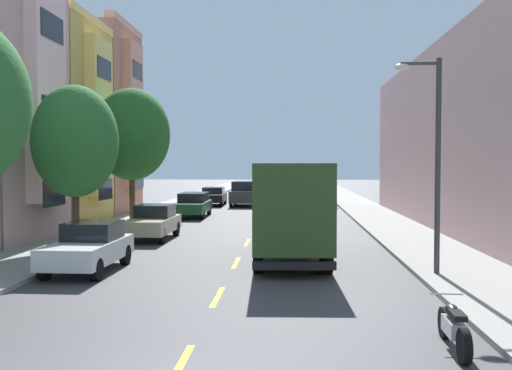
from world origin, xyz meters
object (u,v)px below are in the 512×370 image
Objects in this scene: street_tree_second at (75,141)px; street_tree_third at (132,134)px; parked_pickup_orange at (317,191)px; parked_motorcycle at (454,328)px; parked_hatchback_champagne at (153,222)px; parked_sedan_black at (213,196)px; moving_charcoal_sedan at (244,193)px; parked_hatchback_white at (89,247)px; parked_pickup_burgundy at (321,195)px; delivery_box_truck at (290,205)px; parked_wagon_forest at (193,204)px; street_lamp at (432,148)px.

street_tree_second is 0.87× the size of street_tree_third.
parked_motorcycle is at bearing -89.31° from parked_pickup_orange.
parked_sedan_black is (-0.04, 20.55, -0.01)m from parked_hatchback_champagne.
moving_charcoal_sedan reaches higher than parked_sedan_black.
parked_pickup_orange reaches higher than parked_hatchback_champagne.
parked_hatchback_white is 11.62m from parked_motorcycle.
parked_pickup_burgundy is 30.49m from parked_hatchback_white.
street_tree_third is at bearing -114.14° from parked_pickup_orange.
street_tree_second is 24.17m from moving_charcoal_sedan.
parked_pickup_orange is (2.43, 33.33, -1.08)m from delivery_box_truck.
moving_charcoal_sedan is at bearing 83.05° from parked_hatchback_champagne.
parked_wagon_forest is at bearing 109.46° from parked_motorcycle.
street_tree_second is 1.16× the size of parked_pickup_burgundy.
parked_wagon_forest is at bearing -89.70° from parked_sedan_black.
street_tree_second is at bearing 134.56° from parked_motorcycle.
parked_hatchback_white is (-0.14, -28.23, 0.01)m from parked_sedan_black.
street_lamp is 1.38× the size of parked_sedan_black.
parked_hatchback_champagne is at bearing 58.17° from street_tree_second.
delivery_box_truck reaches higher than parked_hatchback_champagne.
parked_hatchback_champagne and parked_hatchback_white have the same top height.
delivery_box_truck is 8.01m from parked_hatchback_champagne.
street_tree_third is 1.48× the size of moving_charcoal_sedan.
street_tree_third is at bearing -97.51° from parked_sedan_black.
parked_wagon_forest is (2.17, 14.09, -3.38)m from street_tree_second.
moving_charcoal_sedan is (2.62, 27.71, 0.23)m from parked_hatchback_white.
parked_motorcycle is at bearing -58.73° from parked_hatchback_champagne.
parked_hatchback_white is 27.83m from moving_charcoal_sedan.
street_tree_third is 12.97m from parked_hatchback_white.
parked_hatchback_white is at bearing -90.29° from parked_sedan_black.
parked_wagon_forest is at bearing 89.94° from parked_hatchback_champagne.
street_tree_second is at bearing 168.66° from delivery_box_truck.
parked_pickup_burgundy is at bearing 90.80° from parked_motorcycle.
parked_wagon_forest is at bearing 81.24° from street_tree_second.
street_tree_third is 1.76× the size of parked_hatchback_white.
parked_pickup_burgundy is at bearing 58.07° from street_tree_third.
parked_pickup_orange is 2.58× the size of parked_motorcycle.
street_tree_second is 1.31× the size of parked_wagon_forest.
delivery_box_truck is at bearing -40.28° from parked_hatchback_champagne.
parked_pickup_orange reaches higher than parked_sedan_black.
parked_sedan_black is (2.12, 24.03, -3.44)m from street_tree_second.
parked_wagon_forest is 2.30× the size of parked_motorcycle.
parked_hatchback_white is at bearing -95.41° from moving_charcoal_sedan.
parked_wagon_forest is (-6.04, 15.74, -1.11)m from delivery_box_truck.
parked_hatchback_champagne is 0.89× the size of parked_sedan_black.
parked_pickup_orange is 0.99× the size of parked_pickup_burgundy.
moving_charcoal_sedan is (4.60, 15.55, -3.85)m from street_tree_third.
parked_sedan_black is at bearing -173.31° from parked_pickup_burgundy.
street_tree_third is 6.43m from parked_hatchback_champagne.
delivery_box_truck is at bearing -94.17° from parked_pickup_orange.
street_tree_second reaches higher than parked_sedan_black.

